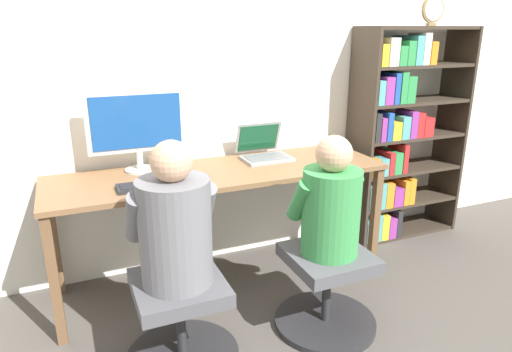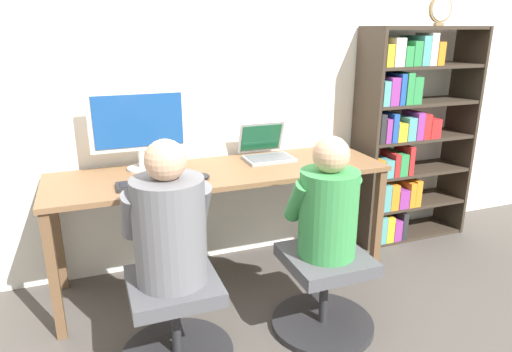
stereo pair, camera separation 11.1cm
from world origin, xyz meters
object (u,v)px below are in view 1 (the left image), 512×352
(bookshelf, at_px, (397,137))
(person_at_monitor, at_px, (175,224))
(desktop_monitor, at_px, (137,127))
(desk_clock, at_px, (433,10))
(keyboard, at_px, (157,184))
(person_at_laptop, at_px, (331,204))
(office_chair_left, at_px, (181,321))
(laptop, at_px, (264,151))
(office_chair_right, at_px, (327,289))

(bookshelf, bearing_deg, person_at_monitor, -157.48)
(desktop_monitor, xyz_separation_m, person_at_monitor, (0.01, -0.82, -0.29))
(desk_clock, bearing_deg, keyboard, -173.97)
(desktop_monitor, bearing_deg, person_at_laptop, -46.06)
(keyboard, distance_m, office_chair_left, 0.74)
(desktop_monitor, bearing_deg, laptop, -2.82)
(desktop_monitor, height_order, keyboard, desktop_monitor)
(office_chair_left, bearing_deg, person_at_monitor, 90.00)
(person_at_laptop, height_order, desk_clock, desk_clock)
(laptop, xyz_separation_m, keyboard, (-0.77, -0.29, -0.04))
(office_chair_left, height_order, person_at_laptop, person_at_laptop)
(office_chair_left, bearing_deg, laptop, 44.85)
(person_at_monitor, bearing_deg, bookshelf, 22.52)
(office_chair_left, distance_m, person_at_monitor, 0.52)
(office_chair_left, bearing_deg, desktop_monitor, 90.95)
(keyboard, bearing_deg, office_chair_right, -34.07)
(keyboard, relative_size, bookshelf, 0.27)
(office_chair_left, relative_size, bookshelf, 0.35)
(desk_clock, bearing_deg, office_chair_right, -148.74)
(desktop_monitor, distance_m, person_at_monitor, 0.87)
(office_chair_right, relative_size, desk_clock, 2.80)
(keyboard, xyz_separation_m, bookshelf, (1.88, 0.29, 0.03))
(laptop, distance_m, keyboard, 0.82)
(person_at_laptop, bearing_deg, office_chair_right, -90.00)
(person_at_monitor, bearing_deg, office_chair_left, -90.00)
(laptop, relative_size, person_at_monitor, 0.46)
(person_at_monitor, relative_size, person_at_laptop, 1.07)
(keyboard, bearing_deg, bookshelf, 8.83)
(laptop, relative_size, person_at_laptop, 0.49)
(desktop_monitor, xyz_separation_m, office_chair_right, (0.82, -0.86, -0.81))
(person_at_laptop, bearing_deg, keyboard, 146.16)
(office_chair_right, relative_size, person_at_laptop, 0.89)
(office_chair_left, height_order, person_at_monitor, person_at_monitor)
(desktop_monitor, bearing_deg, desk_clock, -3.22)
(office_chair_right, xyz_separation_m, bookshelf, (1.09, 0.82, 0.58))
(desktop_monitor, height_order, desk_clock, desk_clock)
(office_chair_right, height_order, bookshelf, bookshelf)
(laptop, distance_m, person_at_laptop, 0.82)
(laptop, relative_size, office_chair_right, 0.56)
(laptop, height_order, office_chair_right, laptop)
(person_at_laptop, xyz_separation_m, bookshelf, (1.09, 0.82, 0.08))
(person_at_laptop, bearing_deg, desk_clock, 31.10)
(desktop_monitor, height_order, office_chair_right, desktop_monitor)
(office_chair_right, xyz_separation_m, person_at_monitor, (-0.81, 0.03, 0.52))
(keyboard, xyz_separation_m, desk_clock, (2.01, 0.21, 0.94))
(office_chair_right, bearing_deg, person_at_monitor, 177.57)
(desktop_monitor, bearing_deg, office_chair_right, -46.22)
(office_chair_left, relative_size, person_at_laptop, 0.89)
(laptop, distance_m, office_chair_left, 1.26)
(desktop_monitor, relative_size, person_at_monitor, 0.85)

